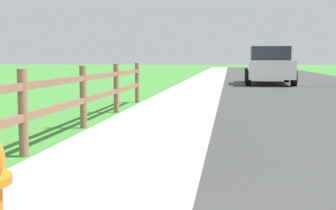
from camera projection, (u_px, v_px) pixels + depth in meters
The scene contains 6 objects.
ground_plane at pixel (225, 80), 24.93m from camera, with size 120.00×120.00×0.00m, color #418633.
road_asphalt at pixel (287, 78), 26.45m from camera, with size 7.00×66.00×0.01m, color #3B3B3B.
curb_concrete at pixel (173, 78), 27.30m from camera, with size 6.00×66.00×0.01m, color #ABACA7.
grass_verge at pixel (148, 78), 27.49m from camera, with size 5.00×66.00×0.00m, color #418633.
rail_fence at pixel (58, 98), 6.46m from camera, with size 0.11×11.28×1.02m.
parked_suv_white at pixel (269, 65), 20.73m from camera, with size 2.14×4.91×1.64m.
Camera 1 is at (0.27, -0.13, 1.14)m, focal length 50.08 mm.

